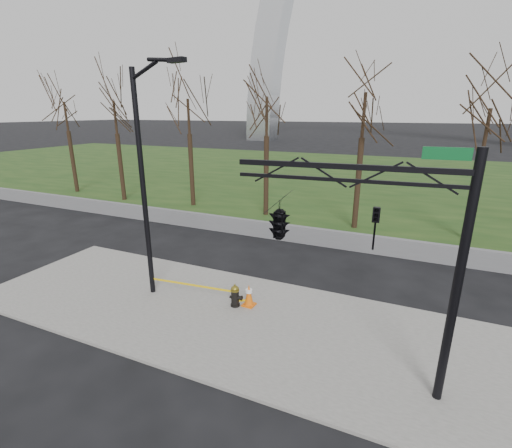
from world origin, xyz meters
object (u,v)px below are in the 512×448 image
at_px(fire_hydrant, 235,296).
at_px(traffic_cone, 249,295).
at_px(traffic_signal_mast, 311,223).
at_px(street_light, 146,172).

height_order(fire_hydrant, traffic_cone, fire_hydrant).
bearing_deg(fire_hydrant, traffic_signal_mast, -37.27).
bearing_deg(traffic_signal_mast, traffic_cone, 135.12).
height_order(fire_hydrant, street_light, street_light).
height_order(traffic_cone, traffic_signal_mast, traffic_signal_mast).
distance_m(traffic_cone, street_light, 5.53).
xyz_separation_m(traffic_cone, street_light, (-3.55, -0.59, 4.19)).
relative_size(traffic_cone, traffic_signal_mast, 0.13).
bearing_deg(traffic_cone, street_light, -170.59).
bearing_deg(street_light, traffic_cone, 19.29).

